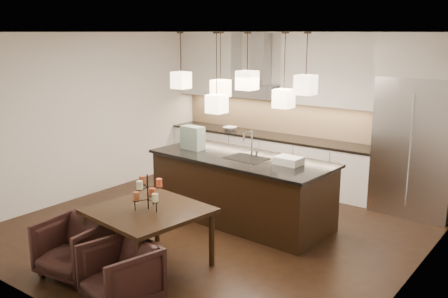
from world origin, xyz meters
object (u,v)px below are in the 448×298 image
Objects in this scene: armchair_left at (75,247)px; dining_table at (149,238)px; armchair_right at (121,274)px; island_body at (241,190)px; refrigerator at (417,146)px.

dining_table is at bearing 43.12° from armchair_left.
armchair_left is 0.93m from armchair_right.
island_body is at bearing 96.87° from dining_table.
refrigerator is 1.75× the size of dining_table.
refrigerator is 2.81m from island_body.
armchair_right is at bearing -14.32° from armchair_left.
armchair_right is at bearing -109.50° from refrigerator.
dining_table reaches higher than armchair_right.
island_body is 2.75m from armchair_right.
dining_table is 1.66× the size of armchair_left.
armchair_right is (0.92, -0.12, -0.01)m from armchair_left.
dining_table is 0.87m from armchair_left.
island_body reaches higher than dining_table.
refrigerator is at bearing 46.87° from island_body.
armchair_left is at bearing -119.59° from refrigerator.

